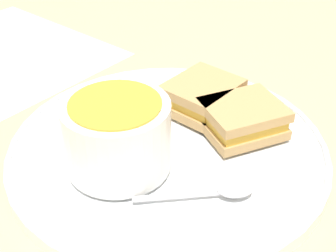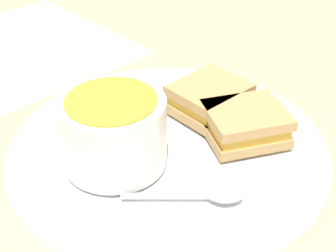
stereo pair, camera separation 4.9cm
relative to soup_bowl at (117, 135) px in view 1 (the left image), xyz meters
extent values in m
plane|color=#D1B27F|center=(0.06, 0.01, -0.06)|extent=(2.40, 2.40, 0.00)
cylinder|color=white|center=(0.06, 0.01, -0.05)|extent=(0.34, 0.34, 0.02)
torus|color=white|center=(0.06, 0.01, -0.04)|extent=(0.34, 0.34, 0.01)
cylinder|color=white|center=(0.00, 0.00, -0.03)|extent=(0.06, 0.06, 0.01)
cylinder|color=white|center=(0.00, 0.00, 0.00)|extent=(0.10, 0.10, 0.07)
cylinder|color=gold|center=(0.00, 0.00, 0.03)|extent=(0.09, 0.09, 0.01)
cube|color=silver|center=(0.02, -0.07, -0.03)|extent=(0.08, 0.04, 0.00)
ellipsoid|color=silver|center=(0.07, -0.09, -0.03)|extent=(0.04, 0.04, 0.01)
cube|color=tan|center=(0.14, -0.02, -0.03)|extent=(0.09, 0.08, 0.01)
cube|color=gold|center=(0.14, -0.02, -0.02)|extent=(0.08, 0.07, 0.01)
cube|color=tan|center=(0.14, -0.02, -0.01)|extent=(0.09, 0.08, 0.01)
cube|color=tan|center=(0.13, 0.04, -0.03)|extent=(0.10, 0.09, 0.01)
cube|color=gold|center=(0.13, 0.04, -0.02)|extent=(0.09, 0.08, 0.01)
cube|color=tan|center=(0.13, 0.04, -0.01)|extent=(0.10, 0.09, 0.01)
cube|color=white|center=(-0.02, 0.35, -0.06)|extent=(0.35, 0.38, 0.00)
camera|label=1|loc=(-0.15, -0.33, 0.26)|focal=50.00mm
camera|label=2|loc=(-0.11, -0.36, 0.26)|focal=50.00mm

